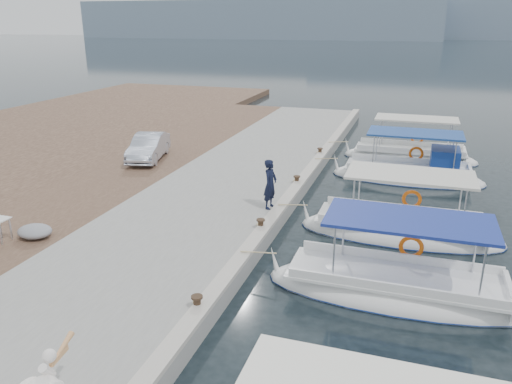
% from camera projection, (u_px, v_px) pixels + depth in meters
% --- Properties ---
extents(ground, '(400.00, 400.00, 0.00)m').
position_uv_depth(ground, '(257.00, 264.00, 15.00)').
color(ground, black).
rests_on(ground, ground).
extents(concrete_quay, '(6.00, 40.00, 0.50)m').
position_uv_depth(concrete_quay, '(224.00, 194.00, 20.29)').
color(concrete_quay, gray).
rests_on(concrete_quay, ground).
extents(quay_curb, '(0.44, 40.00, 0.12)m').
position_uv_depth(quay_curb, '(291.00, 194.00, 19.38)').
color(quay_curb, '#AFA89B').
rests_on(quay_curb, concrete_quay).
extents(cobblestone_strip, '(4.00, 40.00, 0.50)m').
position_uv_depth(cobblestone_strip, '(118.00, 182.00, 21.75)').
color(cobblestone_strip, '#4D3529').
rests_on(cobblestone_strip, ground).
extents(distant_hills, '(330.00, 60.00, 18.00)m').
position_uv_depth(distant_hills, '(499.00, 18.00, 185.00)').
color(distant_hills, gray).
rests_on(distant_hills, ground).
extents(fishing_caique_b, '(6.94, 2.23, 2.83)m').
position_uv_depth(fishing_caique_b, '(395.00, 291.00, 13.24)').
color(fishing_caique_b, white).
rests_on(fishing_caique_b, ground).
extents(fishing_caique_c, '(6.76, 2.26, 2.83)m').
position_uv_depth(fishing_caique_c, '(399.00, 233.00, 16.91)').
color(fishing_caique_c, white).
rests_on(fishing_caique_c, ground).
extents(fishing_caique_d, '(6.81, 2.28, 2.83)m').
position_uv_depth(fishing_caique_d, '(410.00, 176.00, 22.79)').
color(fishing_caique_d, white).
rests_on(fishing_caique_d, ground).
extents(fishing_caique_e, '(6.79, 2.12, 2.83)m').
position_uv_depth(fishing_caique_e, '(409.00, 158.00, 26.09)').
color(fishing_caique_e, white).
rests_on(fishing_caique_e, ground).
extents(mooring_bollards, '(0.28, 20.28, 0.33)m').
position_uv_depth(mooring_bollards, '(261.00, 223.00, 16.22)').
color(mooring_bollards, black).
rests_on(mooring_bollards, concrete_quay).
extents(fisherman, '(0.53, 0.72, 1.80)m').
position_uv_depth(fisherman, '(270.00, 184.00, 17.79)').
color(fisherman, black).
rests_on(fisherman, concrete_quay).
extents(parked_car, '(2.18, 3.96, 1.24)m').
position_uv_depth(parked_car, '(148.00, 147.00, 24.17)').
color(parked_car, silver).
rests_on(parked_car, cobblestone_strip).
extents(tarp_bundle, '(1.10, 0.90, 0.40)m').
position_uv_depth(tarp_bundle, '(35.00, 231.00, 15.58)').
color(tarp_bundle, gray).
rests_on(tarp_bundle, cobblestone_strip).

